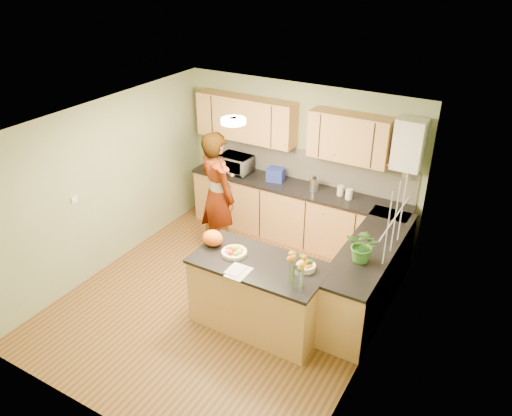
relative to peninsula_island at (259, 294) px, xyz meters
The scene contains 28 objects.
floor 0.82m from the peninsula_island, 162.83° to the left, with size 4.50×4.50×0.00m, color brown.
ceiling 2.13m from the peninsula_island, 162.83° to the left, with size 4.00×4.50×0.02m, color silver.
wall_back 2.65m from the peninsula_island, 104.64° to the left, with size 4.00×0.02×2.50m, color gray.
wall_front 2.29m from the peninsula_island, 107.30° to the right, with size 4.00×0.02×2.50m, color gray.
wall_left 2.76m from the peninsula_island, behind, with size 0.02×4.50×2.50m, color gray.
wall_right 1.58m from the peninsula_island, ahead, with size 0.02×4.50×2.50m, color gray.
back_counter 2.21m from the peninsula_island, 104.10° to the left, with size 3.64×0.62×0.94m.
right_counter 1.49m from the peninsula_island, 44.65° to the left, with size 0.62×2.24×0.94m.
splashback 2.60m from the peninsula_island, 102.50° to the left, with size 3.60×0.02×0.52m, color beige.
upper_cabinets 2.78m from the peninsula_island, 109.69° to the left, with size 3.20×0.34×0.70m.
boiler 2.90m from the peninsula_island, 65.12° to the left, with size 0.40×0.30×0.86m.
window_right 1.90m from the peninsula_island, 30.51° to the left, with size 0.01×1.30×1.05m.
light_switch 2.78m from the peninsula_island, behind, with size 0.02×0.09×0.09m, color white.
ceiling_lamp 2.15m from the peninsula_island, 142.11° to the left, with size 0.30×0.30×0.07m.
peninsula_island is the anchor object (origin of this frame).
fruit_dish 0.62m from the peninsula_island, behind, with size 0.31×0.31×0.11m.
orange_bowl 0.78m from the peninsula_island, 15.26° to the left, with size 0.23×0.23×0.13m.
flower_vase 1.02m from the peninsula_island, 16.70° to the right, with size 0.28×0.28×0.51m.
orange_bag 0.90m from the peninsula_island, behind, with size 0.27×0.23×0.20m, color orange.
papers 0.57m from the peninsula_island, 108.43° to the right, with size 0.23×0.31×0.01m, color silver.
violinist 1.88m from the peninsula_island, 139.93° to the left, with size 0.73×0.48×2.00m, color #E2AA8A.
violin 1.88m from the peninsula_island, 141.43° to the left, with size 0.66×0.26×0.13m, color #4A1204, non-canonical shape.
microwave 2.79m from the peninsula_island, 127.97° to the left, with size 0.53×0.36×0.30m, color white.
blue_box 2.43m from the peninsula_island, 113.11° to the left, with size 0.27×0.20×0.22m, color #213197.
kettle 2.24m from the peninsula_island, 96.48° to the left, with size 0.15×0.15×0.28m.
jar_cream 2.27m from the peninsula_island, 85.50° to the left, with size 0.10×0.10×0.16m, color beige.
jar_white 2.23m from the peninsula_island, 81.26° to the left, with size 0.10×0.10×0.16m, color white.
potted_plant 1.42m from the peninsula_island, 31.67° to the left, with size 0.40×0.34×0.44m, color #387A28.
Camera 1 is at (3.10, -4.53, 4.33)m, focal length 35.00 mm.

